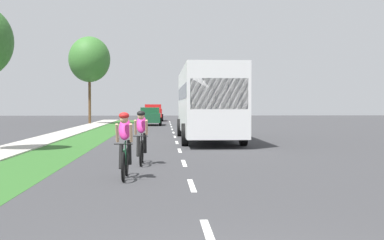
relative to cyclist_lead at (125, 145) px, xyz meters
The scene contains 10 objects.
ground_plane 12.27m from the cyclist_lead, 82.86° to the left, with size 120.00×120.00×0.00m, color #38383A.
grass_verge 12.54m from the cyclist_lead, 103.93° to the left, with size 2.22×70.00×0.01m, color #2D6026.
sidewalk_concrete 13.15m from the cyclist_lead, 112.35° to the left, with size 1.75×70.00×0.10m, color #B2ADA3.
lane_markings_center 16.24m from the cyclist_lead, 84.62° to the left, with size 0.12×53.49×0.01m.
cyclist_lead is the anchor object (origin of this frame).
cyclist_trailing 3.00m from the cyclist_lead, 84.99° to the left, with size 0.42×1.72×1.58m.
bus_white 13.94m from the cyclist_lead, 77.26° to the left, with size 2.78×11.60×3.48m.
sedan_dark_green 32.43m from the cyclist_lead, 90.44° to the left, with size 1.98×4.30×1.52m.
suv_red 44.30m from the cyclist_lead, 90.29° to the left, with size 2.15×4.70×1.79m.
street_tree_far 36.37m from the cyclist_lead, 99.26° to the left, with size 3.74×3.74×7.92m.
Camera 1 is at (-0.60, -4.52, 1.75)m, focal length 49.00 mm.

